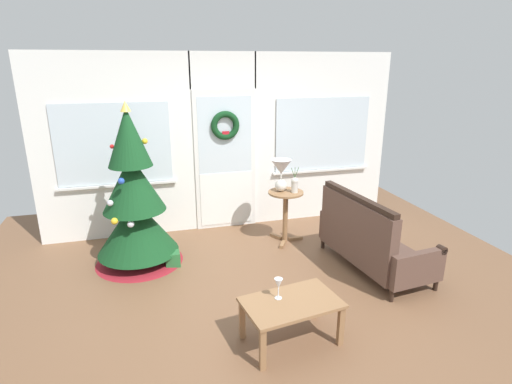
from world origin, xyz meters
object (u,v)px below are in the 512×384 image
Objects in this scene: table_lamp at (281,171)px; gift_box at (173,259)px; settee_sofa at (368,240)px; side_table at (286,207)px; wine_glass at (278,284)px; christmas_tree at (135,205)px; flower_vase at (295,184)px; coffee_table at (291,307)px.

gift_box is (-1.52, -0.35, -0.93)m from table_lamp.
settee_sofa is at bearing -17.39° from gift_box.
wine_glass is (-0.77, -1.98, 0.04)m from side_table.
gift_box is (-0.81, 1.67, -0.46)m from wine_glass.
christmas_tree is at bearing 151.40° from gift_box.
settee_sofa is at bearing -58.45° from flower_vase.
table_lamp is at bearing 4.02° from christmas_tree.
table_lamp is at bearing 73.74° from coffee_table.
flower_vase reaches higher than coffee_table.
table_lamp is 2.19m from wine_glass.
coffee_table is (-1.36, -1.04, -0.03)m from settee_sofa.
settee_sofa is at bearing 37.28° from coffee_table.
settee_sofa is at bearing 33.36° from wine_glass.
gift_box is (-0.90, 1.75, -0.26)m from coffee_table.
flower_vase reaches higher than settee_sofa.
coffee_table is at bearing -56.45° from christmas_tree.
flower_vase is 1.86m from gift_box.
side_table is (1.97, 0.09, -0.24)m from christmas_tree.
gift_box is (-1.58, -0.31, -0.43)m from side_table.
side_table reaches higher than gift_box.
settee_sofa reaches higher than side_table.
gift_box is at bearing -28.60° from christmas_tree.
coffee_table is 5.13× the size of gift_box.
gift_box is at bearing 115.83° from wine_glass.
coffee_table is (-0.67, -2.06, -0.17)m from side_table.
settee_sofa reaches higher than wine_glass.
christmas_tree is 2.73× the size of side_table.
settee_sofa is at bearing -55.95° from side_table.
wine_glass is 1.10× the size of gift_box.
table_lamp reaches higher than coffee_table.
coffee_table is at bearing -111.13° from flower_vase.
wine_glass is (1.20, -1.88, -0.20)m from christmas_tree.
settee_sofa is at bearing -19.18° from christmas_tree.
side_table is 2.09× the size of flower_vase.
christmas_tree is 2.20× the size of coffee_table.
christmas_tree is 2.25m from wine_glass.
flower_vase reaches higher than wine_glass.
side_table is 2.17m from coffee_table.
side_table is (-0.69, 1.02, 0.14)m from settee_sofa.
table_lamp is (-0.75, 1.06, 0.64)m from settee_sofa.
settee_sofa reaches higher than coffee_table.
table_lamp reaches higher than flower_vase.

